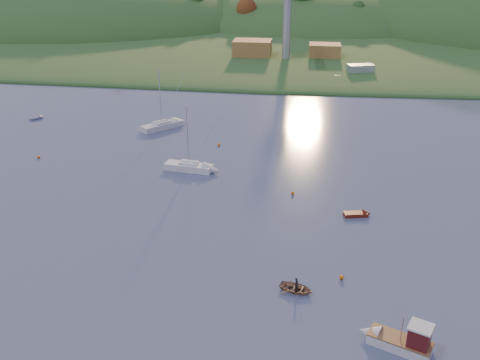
# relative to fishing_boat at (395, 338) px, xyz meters

# --- Properties ---
(far_shore) EXTENTS (620.00, 220.00, 1.50)m
(far_shore) POSITION_rel_fishing_boat_xyz_m (-17.63, 224.83, -0.92)
(far_shore) COLOR #2A5522
(far_shore) RESTS_ON ground
(shore_slope) EXTENTS (640.00, 150.00, 7.00)m
(shore_slope) POSITION_rel_fishing_boat_xyz_m (-17.63, 159.83, -0.92)
(shore_slope) COLOR #2A5522
(shore_slope) RESTS_ON ground
(hill_left) EXTENTS (170.00, 140.00, 44.00)m
(hill_left) POSITION_rel_fishing_boat_xyz_m (-107.63, 194.83, -0.92)
(hill_left) COLOR #2A5522
(hill_left) RESTS_ON ground
(hill_center) EXTENTS (140.00, 120.00, 36.00)m
(hill_center) POSITION_rel_fishing_boat_xyz_m (-7.63, 204.83, -0.92)
(hill_center) COLOR #2A5522
(hill_center) RESTS_ON ground
(hillside_trees) EXTENTS (280.00, 50.00, 32.00)m
(hillside_trees) POSITION_rel_fishing_boat_xyz_m (-17.63, 179.83, -0.92)
(hillside_trees) COLOR #1B4C1C
(hillside_trees) RESTS_ON ground
(wharf) EXTENTS (42.00, 16.00, 2.40)m
(wharf) POSITION_rel_fishing_boat_xyz_m (-12.63, 116.83, 0.28)
(wharf) COLOR slate
(wharf) RESTS_ON ground
(shed_west) EXTENTS (11.00, 8.00, 4.80)m
(shed_west) POSITION_rel_fishing_boat_xyz_m (-25.63, 117.83, 3.88)
(shed_west) COLOR #AA7D38
(shed_west) RESTS_ON wharf
(shed_east) EXTENTS (9.00, 7.00, 4.00)m
(shed_east) POSITION_rel_fishing_boat_xyz_m (-4.63, 118.83, 3.48)
(shed_east) COLOR #AA7D38
(shed_east) RESTS_ON wharf
(dock_crane) EXTENTS (3.20, 28.00, 20.30)m
(dock_crane) POSITION_rel_fishing_boat_xyz_m (-15.63, 113.22, 16.25)
(dock_crane) COLOR #B7B7BC
(dock_crane) RESTS_ON wharf
(fishing_boat) EXTENTS (6.79, 4.50, 4.17)m
(fishing_boat) POSITION_rel_fishing_boat_xyz_m (0.00, 0.00, 0.00)
(fishing_boat) COLOR silver
(fishing_boat) RESTS_ON ground
(sailboat_near) EXTENTS (7.44, 7.70, 11.44)m
(sailboat_near) POSITION_rel_fishing_boat_xyz_m (-36.77, 57.02, -0.18)
(sailboat_near) COLOR silver
(sailboat_near) RESTS_ON ground
(sailboat_far) EXTENTS (7.93, 3.45, 10.64)m
(sailboat_far) POSITION_rel_fishing_boat_xyz_m (-27.15, 37.51, -0.22)
(sailboat_far) COLOR white
(sailboat_far) RESTS_ON ground
(canoe) EXTENTS (4.13, 3.48, 0.73)m
(canoe) POSITION_rel_fishing_boat_xyz_m (-9.08, 7.24, -0.55)
(canoe) COLOR #977253
(canoe) RESTS_ON ground
(paddler) EXTENTS (0.47, 0.58, 1.39)m
(paddler) POSITION_rel_fishing_boat_xyz_m (-9.08, 7.24, -0.23)
(paddler) COLOR black
(paddler) RESTS_ON ground
(red_tender) EXTENTS (3.82, 1.97, 1.24)m
(red_tender) POSITION_rel_fishing_boat_xyz_m (-1.09, 25.21, -0.66)
(red_tender) COLOR #5F1E0D
(red_tender) RESTS_ON ground
(grey_dinghy) EXTENTS (2.59, 2.71, 1.02)m
(grey_dinghy) POSITION_rel_fishing_boat_xyz_m (-63.71, 60.10, -0.71)
(grey_dinghy) COLOR slate
(grey_dinghy) RESTS_ON ground
(work_vessel) EXTENTS (16.45, 9.58, 3.99)m
(work_vessel) POSITION_rel_fishing_boat_xyz_m (4.51, 103.14, 0.50)
(work_vessel) COLOR slate
(work_vessel) RESTS_ON ground
(buoy_0) EXTENTS (0.50, 0.50, 0.50)m
(buoy_0) POSITION_rel_fishing_boat_xyz_m (-4.29, 10.05, -0.67)
(buoy_0) COLOR orange
(buoy_0) RESTS_ON ground
(buoy_1) EXTENTS (0.50, 0.50, 0.50)m
(buoy_1) POSITION_rel_fishing_boat_xyz_m (-10.33, 30.59, -0.67)
(buoy_1) COLOR orange
(buoy_1) RESTS_ON ground
(buoy_2) EXTENTS (0.50, 0.50, 0.50)m
(buoy_2) POSITION_rel_fishing_boat_xyz_m (-53.37, 39.27, -0.67)
(buoy_2) COLOR orange
(buoy_2) RESTS_ON ground
(buoy_3) EXTENTS (0.50, 0.50, 0.50)m
(buoy_3) POSITION_rel_fishing_boat_xyz_m (-24.23, 49.15, -0.67)
(buoy_3) COLOR orange
(buoy_3) RESTS_ON ground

